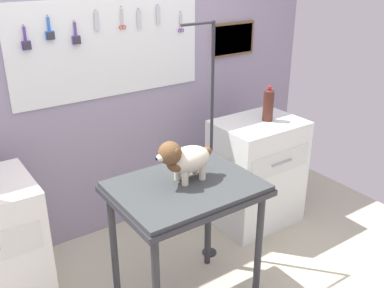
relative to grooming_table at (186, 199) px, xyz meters
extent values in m
cube|color=#958CA2|center=(-0.01, 1.14, 0.36)|extent=(4.00, 0.06, 2.30)
cube|color=white|center=(0.09, 1.10, 0.70)|extent=(1.48, 0.02, 0.71)
cylinder|color=gray|center=(-0.50, 1.09, 0.91)|extent=(0.01, 0.02, 0.01)
cylinder|color=#5A3A96|center=(-0.50, 1.08, 0.86)|extent=(0.02, 0.02, 0.09)
cube|color=#5A3A96|center=(-0.50, 1.08, 0.78)|extent=(0.06, 0.02, 0.06)
cube|color=#333338|center=(-0.50, 1.06, 0.78)|extent=(0.05, 0.01, 0.05)
cylinder|color=gray|center=(-0.34, 1.09, 0.96)|extent=(0.01, 0.02, 0.01)
cylinder|color=blue|center=(-0.34, 1.08, 0.90)|extent=(0.02, 0.02, 0.09)
cube|color=blue|center=(-0.34, 1.08, 0.83)|extent=(0.06, 0.02, 0.06)
cube|color=#333338|center=(-0.34, 1.06, 0.83)|extent=(0.05, 0.01, 0.05)
cylinder|color=gray|center=(-0.17, 1.09, 0.91)|extent=(0.01, 0.02, 0.01)
cylinder|color=#594190|center=(-0.17, 1.08, 0.86)|extent=(0.02, 0.02, 0.09)
cube|color=#594190|center=(-0.17, 1.08, 0.79)|extent=(0.06, 0.02, 0.06)
cube|color=#333338|center=(-0.17, 1.06, 0.79)|extent=(0.05, 0.01, 0.05)
cylinder|color=gray|center=(-0.01, 1.09, 0.97)|extent=(0.01, 0.02, 0.01)
cube|color=silver|center=(-0.01, 1.08, 0.90)|extent=(0.03, 0.01, 0.13)
cylinder|color=gray|center=(0.18, 1.09, 0.98)|extent=(0.01, 0.02, 0.01)
cube|color=silver|center=(0.18, 1.08, 0.91)|extent=(0.01, 0.00, 0.11)
cube|color=silver|center=(0.19, 1.08, 0.91)|extent=(0.01, 0.00, 0.11)
torus|color=red|center=(0.17, 1.08, 0.84)|extent=(0.03, 0.01, 0.03)
torus|color=red|center=(0.20, 1.08, 0.84)|extent=(0.03, 0.01, 0.03)
cylinder|color=gray|center=(0.32, 1.09, 0.96)|extent=(0.01, 0.02, 0.01)
cube|color=silver|center=(0.32, 1.08, 0.89)|extent=(0.03, 0.01, 0.13)
cylinder|color=gray|center=(0.48, 1.09, 0.98)|extent=(0.01, 0.02, 0.01)
cube|color=silver|center=(0.48, 1.08, 0.90)|extent=(0.03, 0.01, 0.13)
cylinder|color=gray|center=(0.69, 1.09, 0.92)|extent=(0.01, 0.02, 0.01)
cube|color=silver|center=(0.68, 1.08, 0.85)|extent=(0.01, 0.00, 0.11)
cube|color=silver|center=(0.69, 1.08, 0.85)|extent=(0.01, 0.00, 0.11)
torus|color=#633294|center=(0.67, 1.08, 0.77)|extent=(0.03, 0.01, 0.03)
torus|color=#633294|center=(0.70, 1.08, 0.77)|extent=(0.03, 0.01, 0.03)
cube|color=brown|center=(1.23, 1.09, 0.65)|extent=(0.45, 0.02, 0.28)
cube|color=#A88457|center=(1.23, 1.09, 0.65)|extent=(0.41, 0.01, 0.25)
cylinder|color=#2D2D33|center=(0.36, -0.26, -0.37)|extent=(0.04, 0.04, 0.83)
cylinder|color=#2D2D33|center=(-0.36, 0.26, -0.37)|extent=(0.04, 0.04, 0.83)
cylinder|color=#2D2D33|center=(0.36, 0.26, -0.37)|extent=(0.04, 0.04, 0.83)
cube|color=#2D2D33|center=(0.00, 0.00, 0.06)|extent=(0.85, 0.64, 0.03)
cube|color=#383C3D|center=(0.00, 0.00, 0.09)|extent=(0.82, 0.62, 0.03)
cylinder|color=#2D2D33|center=(0.44, 0.34, -0.78)|extent=(0.11, 0.11, 0.01)
cylinder|color=#2D2D33|center=(0.44, 0.34, 0.08)|extent=(0.02, 0.02, 1.74)
cylinder|color=#2D2D33|center=(0.32, 0.34, 0.94)|extent=(0.24, 0.02, 0.02)
cylinder|color=beige|center=(-0.01, -0.01, 0.15)|extent=(0.04, 0.04, 0.09)
cylinder|color=beige|center=(-0.01, 0.07, 0.15)|extent=(0.04, 0.04, 0.09)
cylinder|color=beige|center=(0.11, -0.01, 0.15)|extent=(0.04, 0.04, 0.09)
cylinder|color=beige|center=(0.11, 0.07, 0.15)|extent=(0.04, 0.04, 0.09)
ellipsoid|color=beige|center=(0.05, 0.03, 0.24)|extent=(0.27, 0.17, 0.15)
ellipsoid|color=brown|center=(-0.05, 0.03, 0.23)|extent=(0.09, 0.12, 0.08)
sphere|color=brown|center=(-0.08, 0.03, 0.31)|extent=(0.13, 0.13, 0.13)
ellipsoid|color=beige|center=(-0.14, 0.03, 0.29)|extent=(0.06, 0.05, 0.04)
sphere|color=black|center=(-0.16, 0.03, 0.29)|extent=(0.02, 0.02, 0.02)
ellipsoid|color=brown|center=(-0.07, -0.02, 0.32)|extent=(0.04, 0.03, 0.07)
ellipsoid|color=brown|center=(-0.07, 0.09, 0.32)|extent=(0.04, 0.03, 0.07)
sphere|color=brown|center=(0.18, 0.03, 0.25)|extent=(0.06, 0.06, 0.06)
cube|color=white|center=(1.04, 0.51, -0.34)|extent=(0.68, 0.52, 0.90)
cube|color=silver|center=(1.04, 0.24, -0.14)|extent=(0.60, 0.01, 0.18)
cylinder|color=#99999E|center=(1.04, 0.24, -0.14)|extent=(0.20, 0.02, 0.02)
cylinder|color=#4A2219|center=(1.11, 0.49, 0.23)|extent=(0.08, 0.08, 0.24)
cone|color=#4A2219|center=(1.11, 0.49, 0.36)|extent=(0.08, 0.08, 0.02)
cylinder|color=red|center=(1.11, 0.49, 0.38)|extent=(0.03, 0.03, 0.02)
camera|label=1|loc=(-1.25, -1.87, 1.32)|focal=41.30mm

